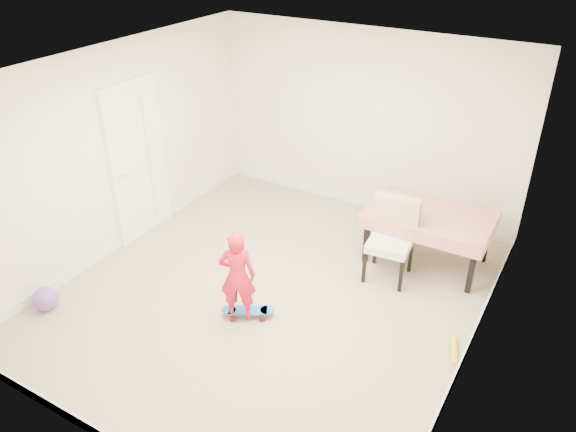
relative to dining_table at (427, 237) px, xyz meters
The scene contains 16 objects.
ground 2.06m from the dining_table, 130.90° to the right, with size 5.00×5.00×0.00m, color tan.
ceiling 3.02m from the dining_table, 130.90° to the right, with size 4.50×5.00×0.04m, color white.
wall_back 1.89m from the dining_table, 144.46° to the left, with size 4.50×0.04×2.60m, color silver.
wall_front 4.33m from the dining_table, 108.31° to the right, with size 4.50×0.04×2.60m, color silver.
wall_left 3.99m from the dining_table, 156.70° to the right, with size 0.04×5.00×2.60m, color silver.
wall_right 2.02m from the dining_table, 59.49° to the right, with size 0.04×5.00×2.60m, color silver.
door 3.82m from the dining_table, 160.86° to the right, with size 0.10×0.94×2.11m, color white.
baseboard_back 1.66m from the dining_table, 144.18° to the left, with size 4.50×0.02×0.12m, color white.
baseboard_left 3.89m from the dining_table, 156.76° to the right, with size 0.02×5.00×0.12m, color white.
baseboard_right 1.81m from the dining_table, 59.21° to the right, with size 0.02×5.00×0.12m, color white.
dining_table is the anchor object (origin of this frame).
dining_chair 0.65m from the dining_table, 116.79° to the right, with size 0.55×0.63×1.00m, color silver, non-canonical shape.
skateboard 2.45m from the dining_table, 122.89° to the right, with size 0.58×0.21×0.09m, color blue, non-canonical shape.
child 2.54m from the dining_table, 123.09° to the right, with size 0.39×0.25×1.06m, color red.
balloon 4.54m from the dining_table, 137.25° to the right, with size 0.28×0.28×0.28m, color #6D4AB3.
foam_toy 1.70m from the dining_table, 61.28° to the right, with size 0.06×0.06×0.40m, color yellow.
Camera 1 is at (2.84, -4.47, 4.00)m, focal length 35.00 mm.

